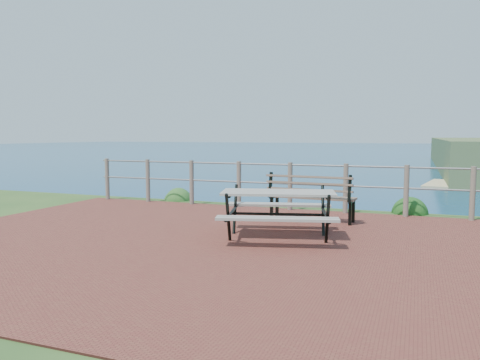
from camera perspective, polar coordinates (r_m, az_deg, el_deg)
name	(u,v)px	position (r m, az deg, el deg)	size (l,w,h in m)	color
ground	(230,246)	(6.80, -1.20, -8.02)	(10.00, 7.00, 0.12)	brown
ocean	(412,139)	(206.15, 20.21, 4.73)	(1200.00, 1200.00, 0.00)	#145C78
safety_railing	(290,184)	(9.85, 6.13, -0.45)	(9.40, 0.10, 1.00)	#6B5B4C
picnic_table	(278,209)	(7.15, 4.66, -3.60)	(1.82, 1.44, 0.72)	gray
park_bench	(312,190)	(8.64, 8.77, -1.21)	(1.60, 0.50, 0.89)	brown
shrub_lip_west	(177,199)	(11.80, -7.69, -2.28)	(0.67, 0.67, 0.38)	#215921
shrub_lip_east	(410,211)	(10.40, 20.00, -3.62)	(0.75, 0.75, 0.48)	#154616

